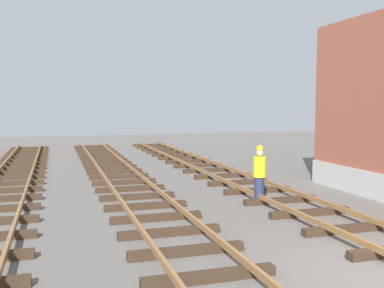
# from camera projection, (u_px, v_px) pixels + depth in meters

# --- Properties ---
(track_worker_foreground) EXTENTS (0.40, 0.40, 1.87)m
(track_worker_foreground) POSITION_uv_depth(u_px,v_px,m) (260.00, 175.00, 14.00)
(track_worker_foreground) COLOR #262D4C
(track_worker_foreground) RESTS_ON ground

